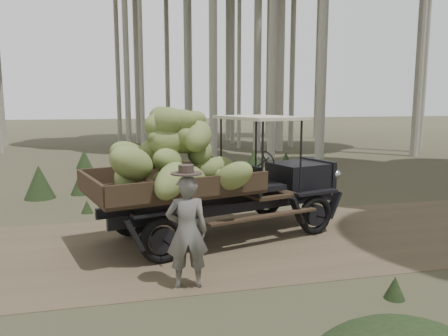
% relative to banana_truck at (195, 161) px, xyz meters
% --- Properties ---
extents(ground, '(120.00, 120.00, 0.00)m').
position_rel_banana_truck_xyz_m(ground, '(-1.30, -0.20, -1.48)').
color(ground, '#473D2B').
rests_on(ground, ground).
extents(dirt_track, '(70.00, 4.00, 0.01)m').
position_rel_banana_truck_xyz_m(dirt_track, '(-1.30, -0.20, -1.48)').
color(dirt_track, brown).
rests_on(dirt_track, ground).
extents(banana_truck, '(5.12, 3.13, 2.52)m').
position_rel_banana_truck_xyz_m(banana_truck, '(0.00, 0.00, 0.00)').
color(banana_truck, black).
rests_on(banana_truck, ground).
extents(farmer, '(0.60, 0.45, 1.69)m').
position_rel_banana_truck_xyz_m(farmer, '(-0.45, -1.89, -0.68)').
color(farmer, '#5D5A55').
rests_on(farmer, ground).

